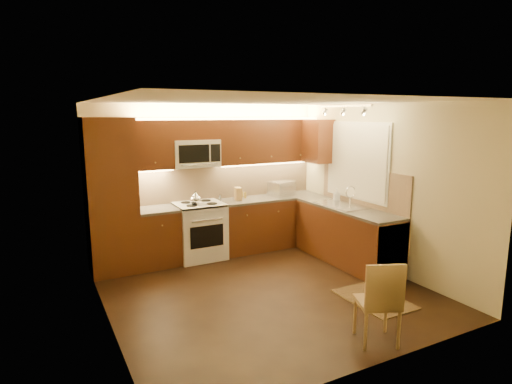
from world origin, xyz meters
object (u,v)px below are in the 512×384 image
stove (200,231)px  microwave (195,153)px  toaster_oven (282,188)px  knife_block (238,194)px  kettle (195,198)px  dining_chair (377,300)px  sink (342,201)px  soap_bottle (337,195)px

stove → microwave: size_ratio=1.21×
toaster_oven → knife_block: size_ratio=1.95×
kettle → stove: bearing=63.9°
knife_block → toaster_oven: bearing=12.1°
dining_chair → sink: bearing=82.6°
soap_bottle → sink: bearing=-97.2°
microwave → soap_bottle: (2.16, -0.93, -0.72)m
sink → dining_chair: 2.62m
stove → toaster_oven: 1.69m
kettle → knife_block: kettle is taller
stove → microwave: microwave is taller
stove → kettle: (-0.09, -0.08, 0.57)m
microwave → soap_bottle: size_ratio=3.73×
kettle → dining_chair: (0.78, -3.26, -0.58)m
toaster_oven → knife_block: bearing=166.4°
sink → kettle: kettle is taller
soap_bottle → kettle: bearing=-178.8°
sink → toaster_oven: toaster_oven is taller
kettle → dining_chair: size_ratio=0.24×
microwave → sink: size_ratio=0.88×
dining_chair → kettle: bearing=126.6°
kettle → soap_bottle: 2.36m
soap_bottle → dining_chair: bearing=-101.0°
microwave → sink: microwave is taller
kettle → knife_block: bearing=30.3°
toaster_oven → dining_chair: bearing=-119.4°
knife_block → dining_chair: 3.42m
knife_block → stove: bearing=-166.4°
sink → knife_block: 1.73m
sink → kettle: 2.34m
stove → knife_block: (0.72, 0.03, 0.55)m
toaster_oven → dining_chair: size_ratio=0.47×
sink → toaster_oven: size_ratio=2.02×
kettle → soap_bottle: kettle is taller
knife_block → soap_bottle: 1.67m
stove → soap_bottle: bearing=-20.2°
knife_block → dining_chair: knife_block is taller
knife_block → dining_chair: size_ratio=0.24×
stove → dining_chair: (0.70, -3.34, -0.01)m
kettle → knife_block: 0.81m
soap_bottle → stove: bearing=178.8°
sink → toaster_oven: bearing=109.3°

